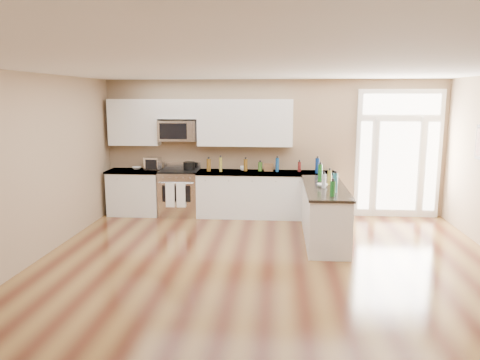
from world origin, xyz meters
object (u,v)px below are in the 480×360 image
Objects in this scene: peninsula_cabinet at (324,215)px; stockpot at (189,165)px; kitchen_range at (180,192)px; toaster_oven at (153,164)px.

peninsula_cabinet is 9.84× the size of stockpot.
stockpot reaches higher than peninsula_cabinet.
stockpot is (0.19, 0.07, 0.56)m from kitchen_range.
peninsula_cabinet is at bearing -29.80° from stockpot.
stockpot reaches higher than kitchen_range.
peninsula_cabinet is at bearing -17.21° from toaster_oven.
kitchen_range is 3.50× the size of toaster_oven.
peninsula_cabinet is 3.19m from kitchen_range.
stockpot is at bearing 150.20° from peninsula_cabinet.
peninsula_cabinet is at bearing -26.97° from kitchen_range.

